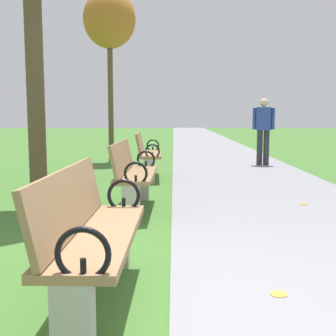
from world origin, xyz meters
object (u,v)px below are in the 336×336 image
park_bench_3 (147,154)px  pedestrian_walking (263,128)px  park_bench_2 (133,174)px  park_bench_1 (92,233)px  tree_2 (109,21)px

park_bench_3 → pedestrian_walking: size_ratio=1.00×
park_bench_3 → park_bench_2: bearing=-90.0°
park_bench_1 → park_bench_3: bearing=90.0°
park_bench_1 → tree_2: size_ratio=0.36×
park_bench_2 → park_bench_3: bearing=90.0°
park_bench_3 → tree_2: size_ratio=0.37×
park_bench_2 → park_bench_3: same height
park_bench_2 → tree_2: 6.88m
tree_2 → pedestrian_walking: size_ratio=2.73×
park_bench_2 → pedestrian_walking: pedestrian_walking is taller
park_bench_2 → tree_2: (-1.13, 6.01, 3.15)m
park_bench_2 → tree_2: tree_2 is taller
park_bench_3 → tree_2: tree_2 is taller
park_bench_2 → pedestrian_walking: size_ratio=0.99×
park_bench_2 → park_bench_3: (0.00, 2.99, 0.00)m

